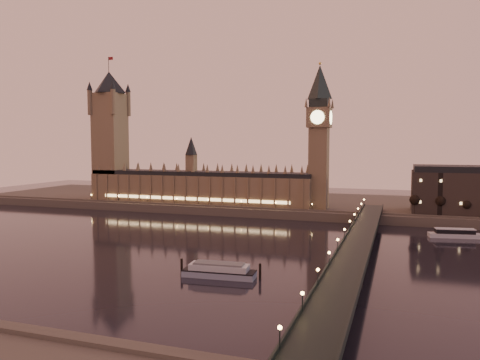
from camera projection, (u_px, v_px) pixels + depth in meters
name	position (u px, v px, depth m)	size (l,w,h in m)	color
ground	(174.00, 246.00, 240.38)	(700.00, 700.00, 0.00)	black
far_embankment	(298.00, 204.00, 386.04)	(560.00, 130.00, 6.00)	#423D35
palace_of_westminster	(198.00, 183.00, 365.81)	(180.00, 26.62, 52.00)	brown
victoria_tower	(110.00, 128.00, 388.29)	(31.68, 31.68, 118.00)	brown
big_ben	(319.00, 128.00, 332.10)	(17.68, 17.68, 104.00)	brown
westminster_bridge	(357.00, 248.00, 210.30)	(13.20, 260.00, 15.30)	black
bare_tree_0	(413.00, 202.00, 303.94)	(5.87, 5.87, 11.93)	black
bare_tree_1	(438.00, 203.00, 299.02)	(5.87, 5.87, 11.93)	black
bare_tree_2	(464.00, 204.00, 294.11)	(5.87, 5.87, 11.93)	black
cruise_boat_b	(455.00, 234.00, 262.07)	(28.56, 11.50, 5.13)	silver
moored_barge	(219.00, 271.00, 184.17)	(33.28, 10.46, 6.12)	#8694AB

